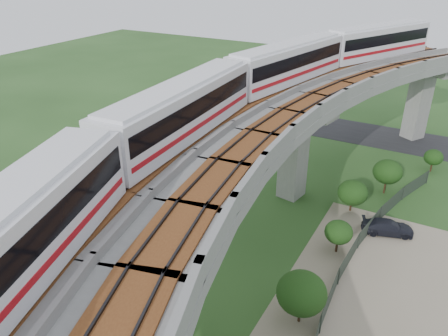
% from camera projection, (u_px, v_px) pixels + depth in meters
% --- Properties ---
extents(ground, '(160.00, 160.00, 0.00)m').
position_uv_depth(ground, '(232.00, 249.00, 34.80)').
color(ground, '#26491D').
rests_on(ground, ground).
extents(dirt_lot, '(18.00, 26.00, 0.04)m').
position_uv_depth(dirt_lot, '(416.00, 333.00, 27.18)').
color(dirt_lot, gray).
rests_on(dirt_lot, ground).
extents(asphalt_road, '(60.00, 8.00, 0.03)m').
position_uv_depth(asphalt_road, '(337.00, 129.00, 58.30)').
color(asphalt_road, '#232326').
rests_on(asphalt_road, ground).
extents(viaduct, '(19.58, 73.98, 11.40)m').
position_uv_depth(viaduct, '(285.00, 157.00, 29.09)').
color(viaduct, '#99968E').
rests_on(viaduct, ground).
extents(metro_train, '(12.37, 61.21, 3.64)m').
position_uv_depth(metro_train, '(263.00, 88.00, 31.98)').
color(metro_train, white).
rests_on(metro_train, ground).
extents(fence, '(3.87, 38.73, 1.50)m').
position_uv_depth(fence, '(357.00, 282.00, 30.25)').
color(fence, '#2D382D').
rests_on(fence, ground).
extents(tree_0, '(1.96, 1.96, 2.52)m').
position_uv_depth(tree_0, '(434.00, 157.00, 46.35)').
color(tree_0, '#382314').
rests_on(tree_0, ground).
extents(tree_1, '(2.77, 2.77, 3.53)m').
position_uv_depth(tree_1, '(388.00, 172.00, 41.85)').
color(tree_1, '#382314').
rests_on(tree_1, ground).
extents(tree_2, '(2.68, 2.68, 3.06)m').
position_uv_depth(tree_2, '(353.00, 193.00, 39.11)').
color(tree_2, '#382314').
rests_on(tree_2, ground).
extents(tree_3, '(2.17, 2.17, 2.80)m').
position_uv_depth(tree_3, '(339.00, 232.00, 33.70)').
color(tree_3, '#382314').
rests_on(tree_3, ground).
extents(tree_4, '(3.17, 3.17, 3.73)m').
position_uv_depth(tree_4, '(302.00, 293.00, 27.00)').
color(tree_4, '#382314').
rests_on(tree_4, ground).
extents(car_dark, '(4.54, 3.00, 1.22)m').
position_uv_depth(car_dark, '(388.00, 227.00, 36.48)').
color(car_dark, black).
rests_on(car_dark, dirt_lot).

